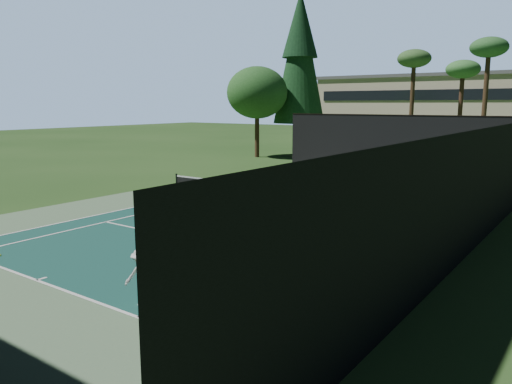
% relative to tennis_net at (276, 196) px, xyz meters
% --- Properties ---
extents(ground, '(160.00, 160.00, 0.00)m').
position_rel_tennis_net_xyz_m(ground, '(0.00, 0.00, -0.56)').
color(ground, '#264A1B').
rests_on(ground, ground).
extents(apron_slab, '(18.00, 32.00, 0.01)m').
position_rel_tennis_net_xyz_m(apron_slab, '(0.00, 0.00, -0.55)').
color(apron_slab, '#5C7E58').
rests_on(apron_slab, ground).
extents(court_surface, '(10.97, 23.77, 0.01)m').
position_rel_tennis_net_xyz_m(court_surface, '(0.00, 0.00, -0.55)').
color(court_surface, '#174C43').
rests_on(court_surface, ground).
extents(court_lines, '(11.07, 23.87, 0.01)m').
position_rel_tennis_net_xyz_m(court_lines, '(0.00, 0.00, -0.54)').
color(court_lines, white).
rests_on(court_lines, ground).
extents(tennis_net, '(12.90, 0.10, 1.10)m').
position_rel_tennis_net_xyz_m(tennis_net, '(0.00, 0.00, 0.00)').
color(tennis_net, black).
rests_on(tennis_net, ground).
extents(fence, '(18.04, 32.05, 4.03)m').
position_rel_tennis_net_xyz_m(fence, '(0.00, 0.06, 1.45)').
color(fence, black).
rests_on(fence, ground).
extents(player, '(1.04, 0.79, 1.42)m').
position_rel_tennis_net_xyz_m(player, '(3.66, -11.32, 0.15)').
color(player, silver).
rests_on(player, ground).
extents(tennis_ball_a, '(0.07, 0.07, 0.07)m').
position_rel_tennis_net_xyz_m(tennis_ball_a, '(-3.02, -11.32, -0.52)').
color(tennis_ball_a, '#B5CE2E').
rests_on(tennis_ball_a, ground).
extents(tennis_ball_b, '(0.07, 0.07, 0.07)m').
position_rel_tennis_net_xyz_m(tennis_ball_b, '(-3.24, 4.27, -0.52)').
color(tennis_ball_b, '#CAEE36').
rests_on(tennis_ball_b, ground).
extents(tennis_ball_c, '(0.06, 0.06, 0.06)m').
position_rel_tennis_net_xyz_m(tennis_ball_c, '(0.08, 2.78, -0.53)').
color(tennis_ball_c, '#C5DB31').
rests_on(tennis_ball_c, ground).
extents(tennis_ball_d, '(0.06, 0.06, 0.06)m').
position_rel_tennis_net_xyz_m(tennis_ball_d, '(-5.61, 2.11, -0.53)').
color(tennis_ball_d, '#B8D730').
rests_on(tennis_ball_d, ground).
extents(park_bench, '(1.50, 0.45, 1.02)m').
position_rel_tennis_net_xyz_m(park_bench, '(-2.56, 15.46, -0.01)').
color(park_bench, '#BDB69D').
rests_on(park_bench, ground).
extents(trash_bin, '(0.56, 0.56, 0.95)m').
position_rel_tennis_net_xyz_m(trash_bin, '(-0.67, 15.30, -0.08)').
color(trash_bin, black).
rests_on(trash_bin, ground).
extents(pine_tree, '(4.80, 4.80, 15.00)m').
position_rel_tennis_net_xyz_m(pine_tree, '(-12.00, 22.00, 9.00)').
color(pine_tree, '#462D1E').
rests_on(pine_tree, ground).
extents(palm_a, '(2.80, 2.80, 9.32)m').
position_rel_tennis_net_xyz_m(palm_a, '(-2.00, 24.00, 7.63)').
color(palm_a, '#47311E').
rests_on(palm_a, ground).
extents(palm_b, '(2.80, 2.80, 8.42)m').
position_rel_tennis_net_xyz_m(palm_b, '(1.50, 26.00, 6.80)').
color(palm_b, '#4E3021').
rests_on(palm_b, ground).
extents(palm_c, '(2.80, 2.80, 9.77)m').
position_rel_tennis_net_xyz_m(palm_c, '(4.00, 23.00, 8.05)').
color(palm_c, '#4B3320').
rests_on(palm_c, ground).
extents(decid_tree_c, '(5.44, 5.44, 8.09)m').
position_rel_tennis_net_xyz_m(decid_tree_c, '(-14.00, 18.00, 5.21)').
color(decid_tree_c, '#4F3521').
rests_on(decid_tree_c, ground).
extents(campus_building, '(40.50, 12.50, 8.30)m').
position_rel_tennis_net_xyz_m(campus_building, '(0.00, 45.98, 3.65)').
color(campus_building, beige).
rests_on(campus_building, ground).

